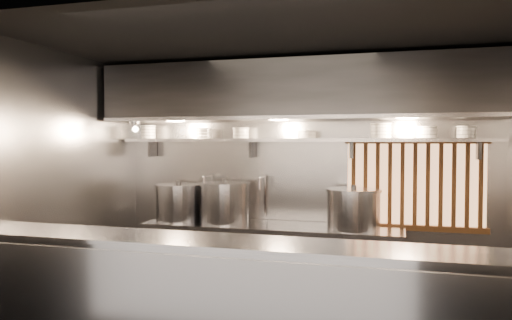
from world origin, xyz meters
The scene contains 22 objects.
ceiling centered at (0.00, 0.00, 2.80)m, with size 4.50×4.50×0.00m, color black.
wall_back centered at (0.00, 1.50, 1.40)m, with size 4.50×4.50×0.00m, color gray.
wall_left centered at (-2.25, 0.00, 1.40)m, with size 3.00×3.00×0.00m, color gray.
serving_counter centered at (0.00, -0.96, 0.57)m, with size 4.50×0.56×1.13m.
cooking_bench centered at (-0.30, 1.13, 0.45)m, with size 3.00×0.70×0.90m, color #97979C.
bowl_shelf centered at (0.00, 1.32, 1.88)m, with size 4.40×0.34×0.04m, color #97979C.
exhaust_hood centered at (0.00, 1.10, 2.42)m, with size 4.40×0.81×0.65m.
wood_screen centered at (1.30, 1.45, 1.38)m, with size 1.56×0.09×1.04m.
faucet_left centered at (-1.15, 1.37, 1.31)m, with size 0.04×0.30×0.50m.
faucet_right centered at (-0.45, 1.37, 1.31)m, with size 0.04×0.30×0.50m.
heat_lamp centered at (-1.90, 0.85, 2.07)m, with size 0.25×0.35×0.20m.
pendant_bulb centered at (-0.10, 1.20, 1.96)m, with size 0.09×0.09×0.19m.
stock_pot_left centered at (-1.45, 1.12, 1.12)m, with size 0.75×0.75×0.48m.
stock_pot_mid centered at (-0.86, 1.13, 1.14)m, with size 0.73×0.73×0.52m.
stock_pot_right centered at (0.65, 1.09, 1.13)m, with size 0.77×0.77×0.49m.
bowl_stack_0 centered at (-1.97, 1.32, 1.99)m, with size 0.20×0.20×0.17m.
bowl_stack_1 centered at (-1.20, 1.32, 1.97)m, with size 0.21×0.21×0.13m.
bowl_stack_2 centered at (-0.72, 1.32, 1.97)m, with size 0.21×0.21×0.13m.
bowl_stack_3 centered at (0.09, 1.32, 1.95)m, with size 0.22×0.22×0.09m.
bowl_stack_4 centered at (0.93, 1.32, 1.98)m, with size 0.24×0.24×0.17m.
bowl_stack_5 centered at (1.41, 1.32, 1.97)m, with size 0.24×0.24×0.13m.
bowl_stack_6 centered at (1.81, 1.32, 1.97)m, with size 0.21×0.21×0.13m.
Camera 1 is at (1.13, -4.43, 1.86)m, focal length 35.00 mm.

